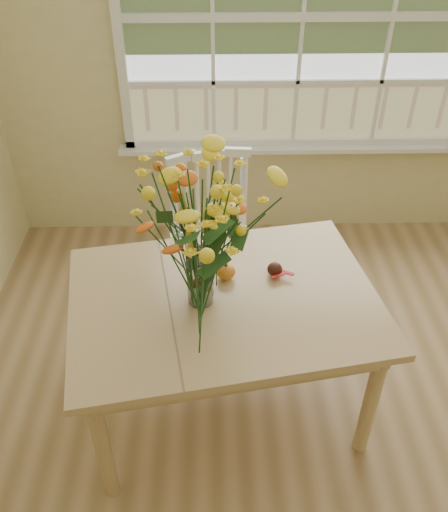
{
  "coord_description": "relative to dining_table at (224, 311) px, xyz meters",
  "views": [
    {
      "loc": [
        -0.56,
        -1.26,
        2.41
      ],
      "look_at": [
        -0.52,
        0.6,
        0.97
      ],
      "focal_mm": 38.0,
      "sensor_mm": 36.0,
      "label": 1
    }
  ],
  "objects": [
    {
      "name": "wall_back",
      "position": [
        0.52,
        1.67,
        0.69
      ],
      "size": [
        4.0,
        0.02,
        2.7
      ],
      "primitive_type": "cube",
      "color": "beige",
      "rests_on": "floor"
    },
    {
      "name": "turkey_figurine",
      "position": [
        -0.1,
        -0.02,
        0.14
      ],
      "size": [
        0.11,
        0.09,
        0.12
      ],
      "rotation": [
        0.0,
        0.0,
        -0.22
      ],
      "color": "#CCB78C",
      "rests_on": "dining_table"
    },
    {
      "name": "dining_table",
      "position": [
        0.0,
        0.0,
        0.0
      ],
      "size": [
        1.55,
        1.22,
        0.75
      ],
      "rotation": [
        0.0,
        0.0,
        0.17
      ],
      "color": "tan",
      "rests_on": "floor"
    },
    {
      "name": "floor",
      "position": [
        0.52,
        -0.58,
        -0.66
      ],
      "size": [
        4.0,
        4.5,
        0.01
      ],
      "primitive_type": "cube",
      "color": "#967548",
      "rests_on": "ground"
    },
    {
      "name": "windsor_chair",
      "position": [
        -0.05,
        0.75,
        -0.08
      ],
      "size": [
        0.57,
        0.55,
        1.03
      ],
      "rotation": [
        0.0,
        0.0,
        0.23
      ],
      "color": "white",
      "rests_on": "floor"
    },
    {
      "name": "pumpkin",
      "position": [
        0.01,
        0.13,
        0.13
      ],
      "size": [
        0.09,
        0.09,
        0.07
      ],
      "primitive_type": "ellipsoid",
      "color": "#C67117",
      "rests_on": "dining_table"
    },
    {
      "name": "dark_gourd",
      "position": [
        0.24,
        0.15,
        0.12
      ],
      "size": [
        0.13,
        0.08,
        0.06
      ],
      "color": "#38160F",
      "rests_on": "dining_table"
    },
    {
      "name": "flower_vase",
      "position": [
        -0.11,
        -0.02,
        0.49
      ],
      "size": [
        0.55,
        0.55,
        0.66
      ],
      "color": "white",
      "rests_on": "dining_table"
    },
    {
      "name": "window",
      "position": [
        0.52,
        1.63,
        0.87
      ],
      "size": [
        2.42,
        0.12,
        1.74
      ],
      "color": "silver",
      "rests_on": "wall_back"
    }
  ]
}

